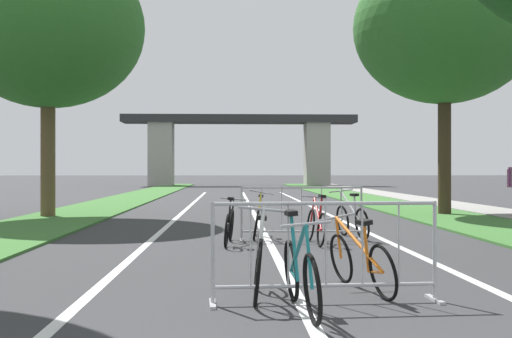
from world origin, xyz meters
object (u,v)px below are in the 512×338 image
at_px(tree_right_oak_near, 444,27).
at_px(tree_left_pine_near, 48,27).
at_px(crowd_barrier_nearest, 326,253).
at_px(bicycle_yellow_6, 257,220).
at_px(crowd_barrier_second, 302,214).
at_px(bicycle_orange_2, 360,261).
at_px(bicycle_white_0, 258,261).
at_px(bicycle_teal_1, 300,274).
at_px(bicycle_silver_3, 352,220).
at_px(bicycle_red_5, 316,225).
at_px(bicycle_black_4, 229,226).

bearing_deg(tree_right_oak_near, tree_left_pine_near, -177.70).
height_order(crowd_barrier_nearest, bicycle_yellow_6, crowd_barrier_nearest).
relative_size(tree_left_pine_near, tree_right_oak_near, 0.98).
xyz_separation_m(crowd_barrier_nearest, crowd_barrier_second, (0.39, 5.73, 0.00)).
relative_size(tree_left_pine_near, bicycle_orange_2, 4.65).
relative_size(tree_right_oak_near, bicycle_white_0, 4.71).
bearing_deg(crowd_barrier_nearest, bicycle_teal_1, -125.51).
distance_m(tree_left_pine_near, bicycle_silver_3, 10.89).
relative_size(bicycle_red_5, bicycle_yellow_6, 0.98).
bearing_deg(bicycle_silver_3, bicycle_black_4, -170.94).
xyz_separation_m(tree_left_pine_near, bicycle_yellow_6, (5.78, -5.60, -5.12)).
height_order(bicycle_black_4, bicycle_yellow_6, bicycle_yellow_6).
relative_size(tree_left_pine_near, bicycle_white_0, 4.60).
xyz_separation_m(crowd_barrier_nearest, bicycle_black_4, (-1.01, 5.17, -0.17)).
bearing_deg(crowd_barrier_nearest, tree_left_pine_near, 117.67).
distance_m(tree_left_pine_near, tree_right_oak_near, 11.72).
xyz_separation_m(tree_right_oak_near, bicycle_yellow_6, (-5.92, -6.07, -5.33)).
xyz_separation_m(tree_left_pine_near, tree_right_oak_near, (11.71, 0.47, 0.21)).
bearing_deg(crowd_barrier_second, tree_right_oak_near, 52.56).
height_order(tree_left_pine_near, bicycle_orange_2, tree_left_pine_near).
bearing_deg(bicycle_black_4, bicycle_orange_2, -67.91).
height_order(bicycle_black_4, bicycle_red_5, bicycle_red_5).
bearing_deg(bicycle_red_5, tree_left_pine_near, 131.56).
height_order(bicycle_orange_2, bicycle_yellow_6, bicycle_yellow_6).
xyz_separation_m(crowd_barrier_nearest, bicycle_yellow_6, (-0.45, 6.30, -0.16)).
distance_m(bicycle_white_0, bicycle_black_4, 4.82).
distance_m(bicycle_orange_2, bicycle_black_4, 4.83).
xyz_separation_m(crowd_barrier_second, bicycle_black_4, (-1.40, -0.56, -0.17)).
xyz_separation_m(tree_left_pine_near, crowd_barrier_second, (6.63, -6.16, -4.96)).
height_order(crowd_barrier_second, bicycle_white_0, crowd_barrier_second).
xyz_separation_m(bicycle_teal_1, bicycle_red_5, (0.91, 5.60, -0.01)).
relative_size(tree_right_oak_near, bicycle_silver_3, 4.93).
bearing_deg(bicycle_silver_3, bicycle_teal_1, -116.94).
height_order(crowd_barrier_second, bicycle_silver_3, crowd_barrier_second).
bearing_deg(bicycle_red_5, bicycle_black_4, 175.88).
relative_size(bicycle_silver_3, bicycle_yellow_6, 0.99).
relative_size(tree_right_oak_near, bicycle_orange_2, 4.77).
relative_size(crowd_barrier_nearest, bicycle_red_5, 1.49).
bearing_deg(bicycle_teal_1, crowd_barrier_nearest, -130.24).
distance_m(crowd_barrier_second, bicycle_teal_1, 6.20).
height_order(tree_left_pine_near, bicycle_black_4, tree_left_pine_near).
height_order(crowd_barrier_second, bicycle_orange_2, crowd_barrier_second).
bearing_deg(crowd_barrier_second, bicycle_silver_3, 19.94).
distance_m(bicycle_silver_3, bicycle_black_4, 2.63).
bearing_deg(bicycle_teal_1, bicycle_red_5, -103.98).
relative_size(crowd_barrier_second, bicycle_silver_3, 1.47).
xyz_separation_m(bicycle_teal_1, bicycle_black_4, (-0.70, 5.60, -0.02)).
relative_size(crowd_barrier_nearest, bicycle_orange_2, 1.43).
xyz_separation_m(bicycle_white_0, bicycle_yellow_6, (0.23, 5.93, -0.03)).
bearing_deg(bicycle_white_0, bicycle_red_5, -102.52).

